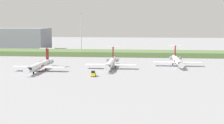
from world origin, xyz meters
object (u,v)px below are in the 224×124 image
regional_jet_third (177,61)px  safety_cone_front_marker (180,73)px  regional_jet_nearest (40,65)px  antenna_mast (81,38)px  regional_jet_second (111,63)px  baggage_tug (93,74)px

regional_jet_third → safety_cone_front_marker: regional_jet_third is taller
regional_jet_nearest → antenna_mast: antenna_mast is taller
regional_jet_second → baggage_tug: regional_jet_second is taller
regional_jet_nearest → regional_jet_third: same height
safety_cone_front_marker → baggage_tug: bearing=-162.6°
antenna_mast → baggage_tug: bearing=-74.9°
regional_jet_third → regional_jet_second: bearing=-160.1°
regional_jet_second → antenna_mast: size_ratio=1.18×
regional_jet_second → safety_cone_front_marker: regional_jet_second is taller
regional_jet_second → regional_jet_third: bearing=19.9°
regional_jet_third → safety_cone_front_marker: 21.29m
antenna_mast → baggage_tug: (18.66, -69.19, -9.81)m
regional_jet_second → baggage_tug: bearing=-102.7°
regional_jet_nearest → regional_jet_third: (60.56, 20.98, 0.00)m
regional_jet_nearest → baggage_tug: size_ratio=9.69×
regional_jet_nearest → antenna_mast: size_ratio=1.18×
regional_jet_second → antenna_mast: antenna_mast is taller
antenna_mast → regional_jet_third: bearing=-34.5°
antenna_mast → safety_cone_front_marker: bearing=-47.7°
baggage_tug → safety_cone_front_marker: (34.51, 10.79, -0.73)m
regional_jet_second → antenna_mast: (-23.34, 48.43, 8.28)m
regional_jet_nearest → safety_cone_front_marker: size_ratio=56.36×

